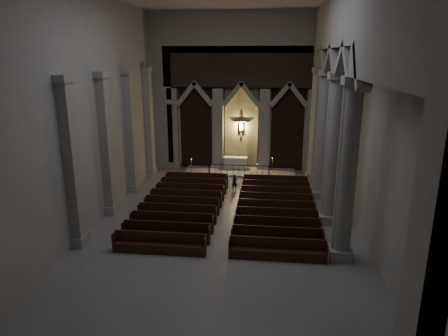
% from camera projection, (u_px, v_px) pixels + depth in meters
% --- Properties ---
extents(room, '(24.00, 24.10, 12.00)m').
position_uv_depth(room, '(225.00, 82.00, 18.94)').
color(room, gray).
rests_on(room, ground).
extents(sanctuary_wall, '(14.00, 0.77, 12.00)m').
position_uv_depth(sanctuary_wall, '(242.00, 86.00, 30.24)').
color(sanctuary_wall, '#A19E96').
rests_on(sanctuary_wall, ground).
extents(right_arcade, '(1.00, 24.00, 12.00)m').
position_uv_depth(right_arcade, '(339.00, 76.00, 19.55)').
color(right_arcade, '#A19E96').
rests_on(right_arcade, ground).
extents(left_pilasters, '(0.60, 13.00, 8.03)m').
position_uv_depth(left_pilasters, '(120.00, 140.00, 24.02)').
color(left_pilasters, '#A19E96').
rests_on(left_pilasters, ground).
extents(sanctuary_step, '(8.50, 2.60, 0.15)m').
position_uv_depth(sanctuary_step, '(240.00, 172.00, 31.12)').
color(sanctuary_step, '#A19E96').
rests_on(sanctuary_step, ground).
extents(altar, '(1.86, 0.74, 0.95)m').
position_uv_depth(altar, '(235.00, 163.00, 31.59)').
color(altar, beige).
rests_on(altar, sanctuary_step).
extents(altar_rail, '(4.61, 0.09, 0.90)m').
position_uv_depth(altar_rail, '(239.00, 169.00, 30.08)').
color(altar_rail, black).
rests_on(altar_rail, ground).
extents(candle_stand_left, '(0.24, 0.24, 1.44)m').
position_uv_depth(candle_stand_left, '(192.00, 172.00, 29.81)').
color(candle_stand_left, '#B88138').
rests_on(candle_stand_left, ground).
extents(candle_stand_right, '(0.27, 0.27, 1.60)m').
position_uv_depth(candle_stand_right, '(272.00, 173.00, 29.48)').
color(candle_stand_right, '#B88138').
rests_on(candle_stand_right, ground).
extents(pews, '(9.76, 10.23, 0.97)m').
position_uv_depth(pews, '(228.00, 210.00, 22.79)').
color(pews, black).
rests_on(pews, ground).
extents(worshipper, '(0.44, 0.33, 1.08)m').
position_uv_depth(worshipper, '(235.00, 183.00, 26.97)').
color(worshipper, black).
rests_on(worshipper, ground).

